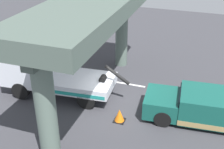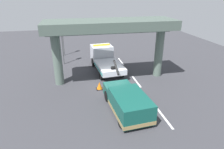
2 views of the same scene
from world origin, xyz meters
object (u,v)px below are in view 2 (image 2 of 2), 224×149
object	(u,v)px
tow_truck_white	(105,59)
traffic_light_far	(62,31)
towed_van_green	(127,102)
traffic_cone_orange	(99,86)
traffic_light_near	(61,36)

from	to	relation	value
tow_truck_white	traffic_light_far	world-z (taller)	traffic_light_far
tow_truck_white	towed_van_green	world-z (taller)	tow_truck_white
tow_truck_white	towed_van_green	distance (m)	8.69
towed_van_green	traffic_light_far	bearing A→B (deg)	17.22
traffic_light_far	traffic_cone_orange	bearing A→B (deg)	-163.78
towed_van_green	traffic_light_far	world-z (taller)	traffic_light_far
tow_truck_white	towed_van_green	xyz separation A→B (m)	(-8.68, -0.07, -0.42)
towed_van_green	traffic_cone_orange	xyz separation A→B (m)	(3.89, 1.41, -0.46)
traffic_cone_orange	traffic_light_near	bearing A→B (deg)	23.23
traffic_light_near	traffic_cone_orange	xyz separation A→B (m)	(-7.36, -3.16, -3.00)
traffic_light_near	traffic_light_far	xyz separation A→B (m)	(3.50, 0.00, -0.02)
towed_van_green	traffic_light_near	bearing A→B (deg)	22.11
traffic_cone_orange	towed_van_green	bearing A→B (deg)	-160.06
towed_van_green	traffic_light_far	size ratio (longest dim) A/B	1.18
tow_truck_white	towed_van_green	bearing A→B (deg)	-179.55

